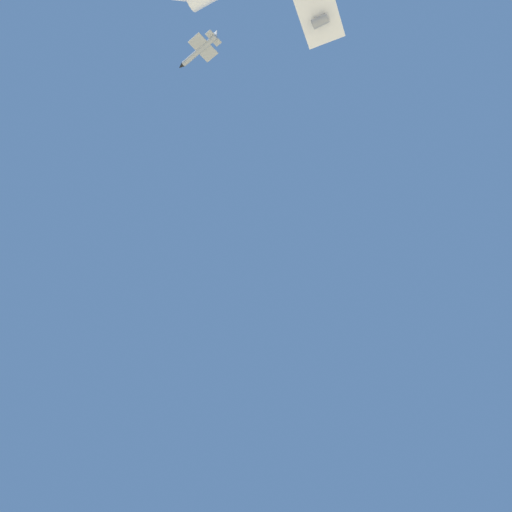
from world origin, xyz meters
The scene contains 1 object.
chase_jet_right_wing centered at (12.40, 40.25, 143.28)m, with size 11.85×13.67×4.00m.
Camera 1 is at (10.93, 115.60, 4.25)m, focal length 35.78 mm.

